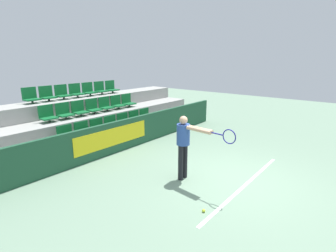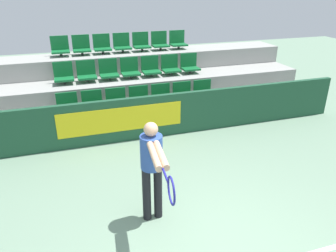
{
  "view_description": "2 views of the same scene",
  "coord_description": "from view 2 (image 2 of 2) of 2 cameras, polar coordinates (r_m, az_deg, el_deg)",
  "views": [
    {
      "loc": [
        -5.66,
        -2.49,
        3.0
      ],
      "look_at": [
        -0.06,
        2.04,
        1.11
      ],
      "focal_mm": 28.0,
      "sensor_mm": 36.0,
      "label": 1
    },
    {
      "loc": [
        -1.68,
        -2.93,
        3.45
      ],
      "look_at": [
        -0.03,
        2.21,
        1.02
      ],
      "focal_mm": 35.0,
      "sensor_mm": 36.0,
      "label": 2
    }
  ],
  "objects": [
    {
      "name": "barrier_wall",
      "position": [
        7.62,
        -3.76,
        1.51
      ],
      "size": [
        10.19,
        0.14,
        1.03
      ],
      "color": "#1E4C33",
      "rests_on": "ground"
    },
    {
      "name": "bleacher_tier_front",
      "position": [
        8.26,
        -4.66,
        1.34
      ],
      "size": [
        9.79,
        1.03,
        0.5
      ],
      "color": "#9E9E99",
      "rests_on": "ground"
    },
    {
      "name": "bleacher_tier_middle",
      "position": [
        9.12,
        -6.24,
        5.18
      ],
      "size": [
        9.79,
        1.03,
        0.99
      ],
      "color": "#9E9E99",
      "rests_on": "ground"
    },
    {
      "name": "bleacher_tier_back",
      "position": [
        10.01,
        -7.56,
        8.34
      ],
      "size": [
        9.79,
        1.03,
        1.49
      ],
      "color": "#9E9E99",
      "rests_on": "ground"
    },
    {
      "name": "stadium_chair_0",
      "position": [
        8.03,
        -17.08,
        3.23
      ],
      "size": [
        0.48,
        0.39,
        0.54
      ],
      "color": "#333333",
      "rests_on": "bleacher_tier_front"
    },
    {
      "name": "stadium_chair_1",
      "position": [
        8.05,
        -13.0,
        3.74
      ],
      "size": [
        0.48,
        0.39,
        0.54
      ],
      "color": "#333333",
      "rests_on": "bleacher_tier_front"
    },
    {
      "name": "stadium_chair_2",
      "position": [
        8.11,
        -8.95,
        4.23
      ],
      "size": [
        0.48,
        0.39,
        0.54
      ],
      "color": "#333333",
      "rests_on": "bleacher_tier_front"
    },
    {
      "name": "stadium_chair_3",
      "position": [
        8.21,
        -4.98,
        4.68
      ],
      "size": [
        0.48,
        0.39,
        0.54
      ],
      "color": "#333333",
      "rests_on": "bleacher_tier_front"
    },
    {
      "name": "stadium_chair_4",
      "position": [
        8.34,
        -1.11,
        5.1
      ],
      "size": [
        0.48,
        0.39,
        0.54
      ],
      "color": "#333333",
      "rests_on": "bleacher_tier_front"
    },
    {
      "name": "stadium_chair_5",
      "position": [
        8.52,
        2.62,
        5.49
      ],
      "size": [
        0.48,
        0.39,
        0.54
      ],
      "color": "#333333",
      "rests_on": "bleacher_tier_front"
    },
    {
      "name": "stadium_chair_6",
      "position": [
        8.73,
        6.18,
        5.83
      ],
      "size": [
        0.48,
        0.39,
        0.54
      ],
      "color": "#333333",
      "rests_on": "bleacher_tier_front"
    },
    {
      "name": "stadium_chair_7",
      "position": [
        8.87,
        -17.72,
        8.48
      ],
      "size": [
        0.48,
        0.39,
        0.54
      ],
      "color": "#333333",
      "rests_on": "bleacher_tier_middle"
    },
    {
      "name": "stadium_chair_8",
      "position": [
        8.89,
        -13.99,
        8.93
      ],
      "size": [
        0.48,
        0.39,
        0.54
      ],
      "color": "#333333",
      "rests_on": "bleacher_tier_middle"
    },
    {
      "name": "stadium_chair_9",
      "position": [
        8.94,
        -10.28,
        9.35
      ],
      "size": [
        0.48,
        0.39,
        0.54
      ],
      "color": "#333333",
      "rests_on": "bleacher_tier_middle"
    },
    {
      "name": "stadium_chair_10",
      "position": [
        9.03,
        -6.62,
        9.72
      ],
      "size": [
        0.48,
        0.39,
        0.54
      ],
      "color": "#333333",
      "rests_on": "bleacher_tier_middle"
    },
    {
      "name": "stadium_chair_11",
      "position": [
        9.16,
        -3.04,
        10.05
      ],
      "size": [
        0.48,
        0.39,
        0.54
      ],
      "color": "#333333",
      "rests_on": "bleacher_tier_middle"
    },
    {
      "name": "stadium_chair_12",
      "position": [
        9.32,
        0.44,
        10.33
      ],
      "size": [
        0.48,
        0.39,
        0.54
      ],
      "color": "#333333",
      "rests_on": "bleacher_tier_middle"
    },
    {
      "name": "stadium_chair_13",
      "position": [
        9.51,
        3.8,
        10.56
      ],
      "size": [
        0.48,
        0.39,
        0.54
      ],
      "color": "#333333",
      "rests_on": "bleacher_tier_middle"
    },
    {
      "name": "stadium_chair_14",
      "position": [
        9.78,
        -18.27,
        12.78
      ],
      "size": [
        0.48,
        0.39,
        0.54
      ],
      "color": "#333333",
      "rests_on": "bleacher_tier_back"
    },
    {
      "name": "stadium_chair_15",
      "position": [
        9.79,
        -14.83,
        13.2
      ],
      "size": [
        0.48,
        0.39,
        0.54
      ],
      "color": "#333333",
      "rests_on": "bleacher_tier_back"
    },
    {
      "name": "stadium_chair_16",
      "position": [
        9.84,
        -11.4,
        13.57
      ],
      "size": [
        0.48,
        0.39,
        0.54
      ],
      "color": "#333333",
      "rests_on": "bleacher_tier_back"
    },
    {
      "name": "stadium_chair_17",
      "position": [
        9.92,
        -8.02,
        13.88
      ],
      "size": [
        0.48,
        0.39,
        0.54
      ],
      "color": "#333333",
      "rests_on": "bleacher_tier_back"
    },
    {
      "name": "stadium_chair_18",
      "position": [
        10.03,
        -4.68,
        14.15
      ],
      "size": [
        0.48,
        0.39,
        0.54
      ],
      "color": "#333333",
      "rests_on": "bleacher_tier_back"
    },
    {
      "name": "stadium_chair_19",
      "position": [
        10.18,
        -1.43,
        14.36
      ],
      "size": [
        0.48,
        0.39,
        0.54
      ],
      "color": "#333333",
      "rests_on": "bleacher_tier_back"
    },
    {
      "name": "stadium_chair_20",
      "position": [
        10.35,
        1.73,
        14.53
      ],
      "size": [
        0.48,
        0.39,
        0.54
      ],
      "color": "#333333",
      "rests_on": "bleacher_tier_back"
    },
    {
      "name": "tennis_player",
      "position": [
        4.74,
        -2.71,
        -6.57
      ],
      "size": [
        0.33,
        1.6,
        1.64
      ],
      "rotation": [
        0.0,
        0.0,
        -0.09
      ],
      "color": "black",
      "rests_on": "ground"
    }
  ]
}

